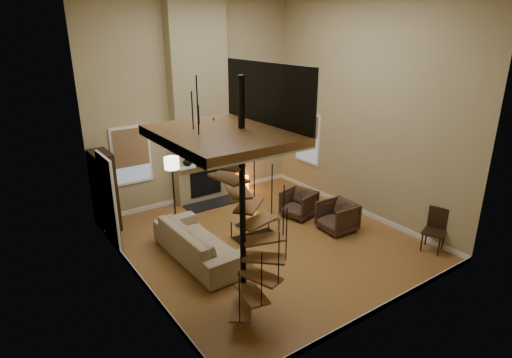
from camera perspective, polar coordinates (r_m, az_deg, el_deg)
ground at (r=9.90m, az=1.34°, el=-8.33°), size 6.00×6.50×0.01m
back_wall at (r=11.66m, az=-8.17°, el=10.19°), size 6.00×0.02×5.50m
front_wall at (r=6.69m, az=18.21°, el=2.19°), size 6.00×0.02×5.50m
left_wall at (r=7.60m, az=-17.13°, el=4.35°), size 0.02×6.50×5.50m
right_wall at (r=10.95m, az=14.41°, el=9.15°), size 0.02×6.50×5.50m
baseboard_back at (r=12.38m, az=-7.55°, el=-2.18°), size 6.00×0.02×0.12m
baseboard_front at (r=7.89m, az=15.99°, el=-16.73°), size 6.00×0.02×0.12m
baseboard_left at (r=8.68m, az=-15.25°, el=-13.00°), size 0.02×6.50×0.12m
baseboard_right at (r=11.71m, az=13.26°, el=-3.88°), size 0.02×6.50×0.12m
chimney_breast at (r=11.50m, az=-7.73°, el=10.07°), size 1.60×0.38×5.50m
hearth at (r=11.85m, az=-6.02°, el=-3.36°), size 1.50×0.60×0.04m
firebox at (r=11.89m, az=-6.80°, el=-0.56°), size 0.95×0.02×0.72m
mantel at (r=11.63m, az=-6.73°, el=2.10°), size 1.70×0.18×0.06m
mirror_frame at (r=11.47m, az=-7.03°, el=5.99°), size 0.94×0.10×0.94m
mirror_disc at (r=11.47m, az=-7.06°, el=6.00°), size 0.80×0.01×0.80m
vase_left at (r=11.38m, az=-9.29°, el=2.40°), size 0.24×0.24×0.25m
vase_right at (r=11.90m, az=-4.31°, el=3.28°), size 0.20×0.20×0.21m
window_back at (r=11.18m, az=-16.52°, el=3.21°), size 1.02×0.06×1.52m
window_right at (r=12.53m, az=7.01°, el=5.66°), size 0.06×1.02×1.52m
entry_door at (r=9.79m, az=-19.26°, el=-3.01°), size 0.10×1.05×2.16m
loft at (r=6.26m, az=-3.86°, el=6.59°), size 1.70×2.20×1.09m
spiral_stair at (r=6.87m, az=-1.74°, el=-4.97°), size 1.47×1.47×4.06m
hutch at (r=10.80m, az=-19.82°, el=-1.52°), size 0.41×0.87×1.95m
sofa at (r=9.09m, az=-7.79°, el=-8.38°), size 1.06×2.56×0.74m
armchair_near at (r=11.05m, az=6.03°, el=-3.24°), size 0.94×0.92×0.71m
armchair_far at (r=10.45m, az=11.27°, el=-4.95°), size 0.86×0.84×0.74m
coffee_table at (r=9.90m, az=-0.10°, el=-6.42°), size 1.13×0.62×0.43m
bowl at (r=9.85m, az=-0.27°, el=-5.20°), size 0.43×0.43×0.11m
book at (r=9.90m, az=2.07°, el=-5.29°), size 0.30×0.31×0.02m
floor_lamp at (r=10.52m, az=-11.31°, el=1.43°), size 0.37×0.37×1.70m
accent_lamp at (r=12.69m, az=-1.32°, el=-0.53°), size 0.13×0.13×0.47m
side_chair at (r=10.11m, az=23.13°, el=-6.03°), size 0.56×0.55×0.96m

